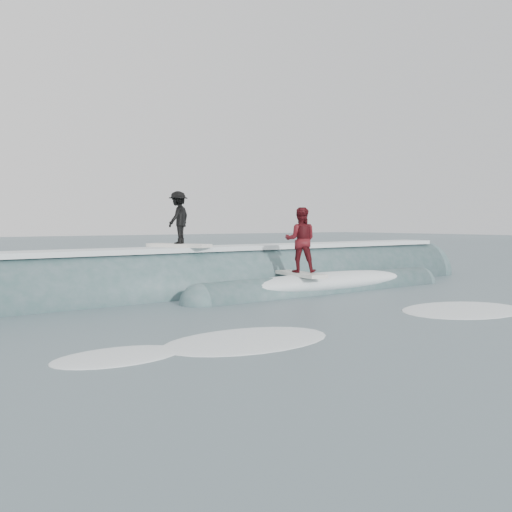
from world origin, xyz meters
TOP-DOWN VIEW (x-y plane):
  - ground at (0.00, 0.00)m, footprint 160.00×160.00m
  - breaking_wave at (0.21, 6.42)m, footprint 21.04×4.10m
  - surfer_black at (-2.09, 6.67)m, footprint 1.32×2.05m
  - surfer_red at (0.73, 4.47)m, footprint 1.17×2.06m
  - whitewater at (-1.04, -1.13)m, footprint 12.98×7.09m
  - far_swells at (0.66, 17.65)m, footprint 37.38×8.65m

SIDE VIEW (x-z plane):
  - ground at x=0.00m, z-range 0.00..0.00m
  - whitewater at x=-1.04m, z-range -0.05..0.05m
  - far_swells at x=0.66m, z-range -0.40..0.40m
  - breaking_wave at x=0.21m, z-range -1.28..1.35m
  - surfer_red at x=0.73m, z-range 0.52..2.52m
  - surfer_black at x=-2.09m, z-range 1.35..2.98m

